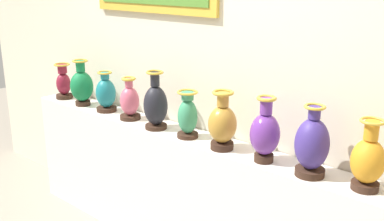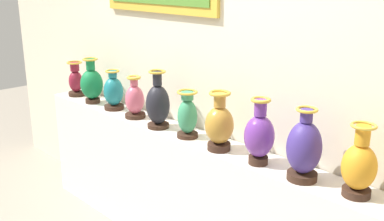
{
  "view_description": "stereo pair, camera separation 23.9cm",
  "coord_description": "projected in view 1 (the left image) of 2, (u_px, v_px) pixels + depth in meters",
  "views": [
    {
      "loc": [
        1.89,
        -2.14,
        1.97
      ],
      "look_at": [
        0.0,
        0.0,
        1.11
      ],
      "focal_mm": 42.39,
      "sensor_mm": 36.0,
      "label": 1
    },
    {
      "loc": [
        2.06,
        -1.97,
        1.97
      ],
      "look_at": [
        0.0,
        0.0,
        1.11
      ],
      "focal_mm": 42.39,
      "sensor_mm": 36.0,
      "label": 2
    }
  ],
  "objects": [
    {
      "name": "vase_burgundy",
      "position": [
        63.0,
        83.0,
        3.92
      ],
      "size": [
        0.14,
        0.14,
        0.31
      ],
      "color": "#382319",
      "rests_on": "display_shelf"
    },
    {
      "name": "vase_indigo",
      "position": [
        312.0,
        145.0,
        2.39
      ],
      "size": [
        0.18,
        0.18,
        0.39
      ],
      "color": "#382319",
      "rests_on": "display_shelf"
    },
    {
      "name": "vase_emerald",
      "position": [
        82.0,
        86.0,
        3.7
      ],
      "size": [
        0.19,
        0.19,
        0.38
      ],
      "color": "#382319",
      "rests_on": "display_shelf"
    },
    {
      "name": "display_shelf",
      "position": [
        192.0,
        199.0,
        3.17
      ],
      "size": [
        3.3,
        0.28,
        0.93
      ],
      "primitive_type": "cube",
      "color": "silver",
      "rests_on": "ground_plane"
    },
    {
      "name": "vase_violet",
      "position": [
        265.0,
        133.0,
        2.58
      ],
      "size": [
        0.17,
        0.17,
        0.39
      ],
      "color": "#382319",
      "rests_on": "display_shelf"
    },
    {
      "name": "back_wall",
      "position": [
        211.0,
        38.0,
        3.0
      ],
      "size": [
        5.78,
        0.14,
        3.12
      ],
      "color": "beige",
      "rests_on": "ground_plane"
    },
    {
      "name": "vase_ochre",
      "position": [
        222.0,
        124.0,
        2.77
      ],
      "size": [
        0.18,
        0.18,
        0.37
      ],
      "color": "#382319",
      "rests_on": "display_shelf"
    },
    {
      "name": "vase_jade",
      "position": [
        188.0,
        116.0,
        2.97
      ],
      "size": [
        0.14,
        0.14,
        0.32
      ],
      "color": "#382319",
      "rests_on": "display_shelf"
    },
    {
      "name": "vase_onyx",
      "position": [
        156.0,
        105.0,
        3.14
      ],
      "size": [
        0.17,
        0.17,
        0.41
      ],
      "color": "#382319",
      "rests_on": "display_shelf"
    },
    {
      "name": "vase_amber",
      "position": [
        368.0,
        161.0,
        2.24
      ],
      "size": [
        0.17,
        0.17,
        0.37
      ],
      "color": "#382319",
      "rests_on": "display_shelf"
    },
    {
      "name": "vase_rose",
      "position": [
        130.0,
        101.0,
        3.35
      ],
      "size": [
        0.16,
        0.16,
        0.32
      ],
      "color": "#382319",
      "rests_on": "display_shelf"
    },
    {
      "name": "vase_teal",
      "position": [
        106.0,
        94.0,
        3.55
      ],
      "size": [
        0.16,
        0.16,
        0.32
      ],
      "color": "#382319",
      "rests_on": "display_shelf"
    }
  ]
}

